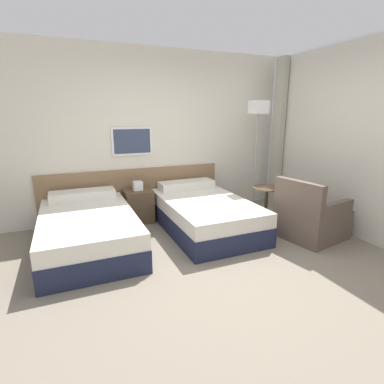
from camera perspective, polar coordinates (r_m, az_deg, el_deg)
name	(u,v)px	position (r m, az deg, el deg)	size (l,w,h in m)	color
ground_plane	(227,268)	(3.52, 6.75, -14.11)	(16.00, 16.00, 0.00)	slate
wall_headboard	(163,138)	(5.10, -5.56, 10.20)	(10.00, 0.10, 2.70)	beige
wall_window	(380,142)	(4.54, 32.18, 8.04)	(0.21, 4.66, 2.70)	white
bed_near_door	(88,229)	(4.11, -19.15, -6.76)	(1.15, 1.91, 0.60)	#1E233D
bed_near_window	(204,213)	(4.50, 2.28, -4.09)	(1.15, 1.91, 0.60)	#1E233D
nightstand	(139,205)	(4.87, -10.12, -2.49)	(0.43, 0.39, 0.66)	brown
floor_lamp	(258,118)	(5.22, 12.45, 13.53)	(0.25, 0.25, 1.90)	#9E9993
side_table	(266,199)	(4.69, 13.97, -1.36)	(0.44, 0.44, 0.62)	brown
armchair	(310,219)	(4.49, 21.61, -4.79)	(0.91, 0.86, 0.85)	brown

